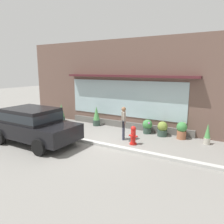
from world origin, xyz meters
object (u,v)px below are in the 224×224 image
(pedestrian_with_handbag, at_px, (124,121))
(potted_plant_window_left, at_px, (207,134))
(potted_plant_window_right, at_px, (96,116))
(potted_plant_near_hydrant, at_px, (147,126))
(potted_plant_low_front, at_px, (182,130))
(potted_plant_trailing_edge, at_px, (162,129))
(fire_hydrant, at_px, (133,135))
(potted_plant_corner_tall, at_px, (61,113))
(parked_car_black, at_px, (33,124))

(pedestrian_with_handbag, xyz_separation_m, potted_plant_window_left, (3.49, 1.29, -0.45))
(potted_plant_window_left, xyz_separation_m, potted_plant_window_right, (-6.07, 0.25, 0.10))
(pedestrian_with_handbag, height_order, potted_plant_near_hydrant, pedestrian_with_handbag)
(pedestrian_with_handbag, bearing_deg, potted_plant_low_front, 94.20)
(pedestrian_with_handbag, xyz_separation_m, potted_plant_trailing_edge, (1.41, 1.47, -0.53))
(fire_hydrant, bearing_deg, pedestrian_with_handbag, 150.95)
(potted_plant_window_right, bearing_deg, fire_hydrant, -30.38)
(pedestrian_with_handbag, relative_size, potted_plant_corner_tall, 1.42)
(pedestrian_with_handbag, distance_m, potted_plant_trailing_edge, 2.11)
(parked_car_black, relative_size, potted_plant_window_left, 4.28)
(fire_hydrant, bearing_deg, potted_plant_trailing_edge, 68.44)
(parked_car_black, bearing_deg, pedestrian_with_handbag, 37.52)
(potted_plant_near_hydrant, distance_m, potted_plant_corner_tall, 5.81)
(potted_plant_window_right, bearing_deg, potted_plant_near_hydrant, -0.08)
(parked_car_black, height_order, potted_plant_low_front, parked_car_black)
(potted_plant_low_front, bearing_deg, potted_plant_trailing_edge, -177.83)
(potted_plant_window_right, bearing_deg, potted_plant_window_left, -2.34)
(potted_plant_corner_tall, bearing_deg, potted_plant_low_front, 0.77)
(fire_hydrant, bearing_deg, potted_plant_window_right, 149.62)
(parked_car_black, relative_size, potted_plant_trailing_edge, 5.52)
(parked_car_black, height_order, potted_plant_trailing_edge, parked_car_black)
(fire_hydrant, height_order, potted_plant_window_left, potted_plant_window_left)
(fire_hydrant, height_order, potted_plant_trailing_edge, fire_hydrant)
(pedestrian_with_handbag, bearing_deg, potted_plant_window_right, -149.37)
(fire_hydrant, relative_size, pedestrian_with_handbag, 0.53)
(parked_car_black, distance_m, potted_plant_near_hydrant, 5.55)
(potted_plant_low_front, xyz_separation_m, potted_plant_window_right, (-4.92, 0.03, 0.11))
(fire_hydrant, xyz_separation_m, potted_plant_low_front, (1.66, 1.89, 0.03))
(pedestrian_with_handbag, height_order, potted_plant_corner_tall, pedestrian_with_handbag)
(fire_hydrant, relative_size, potted_plant_window_left, 0.88)
(parked_car_black, distance_m, potted_plant_low_front, 6.85)
(pedestrian_with_handbag, bearing_deg, potted_plant_near_hydrant, 129.97)
(parked_car_black, height_order, potted_plant_corner_tall, parked_car_black)
(parked_car_black, xyz_separation_m, potted_plant_near_hydrant, (3.84, 3.98, -0.52))
(pedestrian_with_handbag, distance_m, parked_car_black, 4.06)
(potted_plant_near_hydrant, bearing_deg, fire_hydrant, -87.57)
(fire_hydrant, xyz_separation_m, potted_plant_trailing_edge, (0.73, 1.85, -0.04))
(pedestrian_with_handbag, height_order, potted_plant_window_right, pedestrian_with_handbag)
(potted_plant_trailing_edge, relative_size, potted_plant_window_right, 0.64)
(fire_hydrant, distance_m, potted_plant_near_hydrant, 1.91)
(potted_plant_near_hydrant, bearing_deg, potted_plant_corner_tall, -178.77)
(pedestrian_with_handbag, distance_m, potted_plant_window_left, 3.75)
(potted_plant_window_right, relative_size, potted_plant_corner_tall, 1.05)
(pedestrian_with_handbag, bearing_deg, potted_plant_corner_tall, -133.75)
(potted_plant_trailing_edge, height_order, potted_plant_low_front, potted_plant_low_front)
(pedestrian_with_handbag, relative_size, potted_plant_window_left, 1.65)
(potted_plant_trailing_edge, xyz_separation_m, potted_plant_low_front, (0.92, 0.03, 0.07))
(fire_hydrant, bearing_deg, parked_car_black, -152.14)
(potted_plant_trailing_edge, distance_m, potted_plant_window_left, 2.09)
(potted_plant_trailing_edge, xyz_separation_m, potted_plant_corner_tall, (-6.62, -0.07, 0.16))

